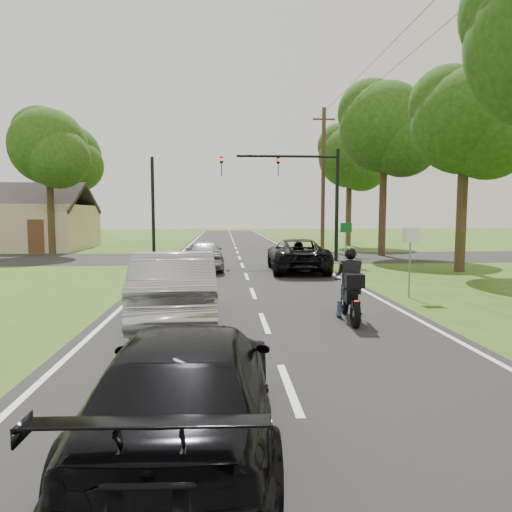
{
  "coord_description": "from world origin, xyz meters",
  "views": [
    {
      "loc": [
        -0.94,
        -10.36,
        2.52
      ],
      "look_at": [
        0.02,
        3.0,
        1.3
      ],
      "focal_mm": 32.0,
      "sensor_mm": 36.0,
      "label": 1
    }
  ],
  "objects_px": {
    "utility_pole_far": "(323,178)",
    "motorcycle_rider": "(351,292)",
    "silver_suv": "(204,254)",
    "sign_green": "(346,234)",
    "silver_sedan": "(175,286)",
    "sign_white": "(411,245)",
    "dark_car_behind": "(189,384)",
    "dark_suv": "(297,255)",
    "traffic_signal": "(303,184)"
  },
  "relations": [
    {
      "from": "utility_pole_far",
      "to": "motorcycle_rider",
      "type": "bearing_deg",
      "value": -100.72
    },
    {
      "from": "silver_suv",
      "to": "utility_pole_far",
      "type": "height_order",
      "value": "utility_pole_far"
    },
    {
      "from": "sign_green",
      "to": "silver_suv",
      "type": "bearing_deg",
      "value": -175.03
    },
    {
      "from": "silver_sedan",
      "to": "silver_suv",
      "type": "xyz_separation_m",
      "value": [
        0.27,
        10.02,
        -0.12
      ]
    },
    {
      "from": "sign_white",
      "to": "sign_green",
      "type": "bearing_deg",
      "value": 88.57
    },
    {
      "from": "dark_car_behind",
      "to": "silver_sedan",
      "type": "bearing_deg",
      "value": -80.37
    },
    {
      "from": "dark_car_behind",
      "to": "silver_suv",
      "type": "bearing_deg",
      "value": -85.89
    },
    {
      "from": "silver_sedan",
      "to": "sign_green",
      "type": "bearing_deg",
      "value": -127.55
    },
    {
      "from": "dark_suv",
      "to": "silver_suv",
      "type": "distance_m",
      "value": 4.21
    },
    {
      "from": "dark_car_behind",
      "to": "sign_green",
      "type": "xyz_separation_m",
      "value": [
        6.23,
        16.46,
        0.93
      ]
    },
    {
      "from": "motorcycle_rider",
      "to": "utility_pole_far",
      "type": "relative_size",
      "value": 0.2
    },
    {
      "from": "traffic_signal",
      "to": "sign_white",
      "type": "xyz_separation_m",
      "value": [
        1.36,
        -11.02,
        -2.54
      ]
    },
    {
      "from": "dark_car_behind",
      "to": "sign_white",
      "type": "xyz_separation_m",
      "value": [
        6.03,
        8.46,
        0.93
      ]
    },
    {
      "from": "motorcycle_rider",
      "to": "sign_green",
      "type": "bearing_deg",
      "value": 80.81
    },
    {
      "from": "dark_suv",
      "to": "sign_white",
      "type": "height_order",
      "value": "sign_white"
    },
    {
      "from": "motorcycle_rider",
      "to": "silver_suv",
      "type": "relative_size",
      "value": 0.5
    },
    {
      "from": "silver_suv",
      "to": "silver_sedan",
      "type": "bearing_deg",
      "value": 84.0
    },
    {
      "from": "motorcycle_rider",
      "to": "silver_sedan",
      "type": "distance_m",
      "value": 4.14
    },
    {
      "from": "dark_suv",
      "to": "sign_green",
      "type": "distance_m",
      "value": 3.0
    },
    {
      "from": "silver_suv",
      "to": "dark_car_behind",
      "type": "height_order",
      "value": "silver_suv"
    },
    {
      "from": "dark_suv",
      "to": "utility_pole_far",
      "type": "xyz_separation_m",
      "value": [
        3.86,
        12.33,
        4.35
      ]
    },
    {
      "from": "dark_suv",
      "to": "sign_green",
      "type": "xyz_separation_m",
      "value": [
        2.56,
        1.31,
        0.86
      ]
    },
    {
      "from": "sign_white",
      "to": "traffic_signal",
      "type": "bearing_deg",
      "value": 97.05
    },
    {
      "from": "dark_suv",
      "to": "motorcycle_rider",
      "type": "bearing_deg",
      "value": 90.24
    },
    {
      "from": "utility_pole_far",
      "to": "dark_suv",
      "type": "bearing_deg",
      "value": -107.38
    },
    {
      "from": "motorcycle_rider",
      "to": "sign_green",
      "type": "xyz_separation_m",
      "value": [
        2.85,
        10.9,
        0.9
      ]
    },
    {
      "from": "motorcycle_rider",
      "to": "dark_car_behind",
      "type": "relative_size",
      "value": 0.45
    },
    {
      "from": "dark_suv",
      "to": "sign_white",
      "type": "xyz_separation_m",
      "value": [
        2.36,
        -6.69,
        0.86
      ]
    },
    {
      "from": "silver_sedan",
      "to": "utility_pole_far",
      "type": "distance_m",
      "value": 23.54
    },
    {
      "from": "utility_pole_far",
      "to": "dark_car_behind",
      "type": "bearing_deg",
      "value": -105.33
    },
    {
      "from": "silver_sedan",
      "to": "silver_suv",
      "type": "bearing_deg",
      "value": -95.73
    },
    {
      "from": "motorcycle_rider",
      "to": "silver_suv",
      "type": "bearing_deg",
      "value": 115.97
    },
    {
      "from": "motorcycle_rider",
      "to": "silver_suv",
      "type": "height_order",
      "value": "motorcycle_rider"
    },
    {
      "from": "sign_white",
      "to": "silver_sedan",
      "type": "bearing_deg",
      "value": -159.01
    },
    {
      "from": "dark_suv",
      "to": "dark_car_behind",
      "type": "distance_m",
      "value": 15.59
    },
    {
      "from": "motorcycle_rider",
      "to": "utility_pole_far",
      "type": "bearing_deg",
      "value": 84.74
    },
    {
      "from": "traffic_signal",
      "to": "sign_green",
      "type": "distance_m",
      "value": 4.24
    },
    {
      "from": "motorcycle_rider",
      "to": "sign_white",
      "type": "bearing_deg",
      "value": 53.05
    },
    {
      "from": "utility_pole_far",
      "to": "sign_white",
      "type": "distance_m",
      "value": 19.39
    },
    {
      "from": "silver_sedan",
      "to": "traffic_signal",
      "type": "distance_m",
      "value": 15.02
    },
    {
      "from": "motorcycle_rider",
      "to": "traffic_signal",
      "type": "relative_size",
      "value": 0.32
    },
    {
      "from": "silver_sedan",
      "to": "silver_suv",
      "type": "distance_m",
      "value": 10.02
    },
    {
      "from": "silver_sedan",
      "to": "utility_pole_far",
      "type": "xyz_separation_m",
      "value": [
        8.28,
        21.62,
        4.25
      ]
    },
    {
      "from": "silver_sedan",
      "to": "dark_car_behind",
      "type": "bearing_deg",
      "value": 93.04
    },
    {
      "from": "motorcycle_rider",
      "to": "silver_sedan",
      "type": "xyz_separation_m",
      "value": [
        -4.13,
        0.3,
        0.14
      ]
    },
    {
      "from": "silver_sedan",
      "to": "utility_pole_far",
      "type": "relative_size",
      "value": 0.5
    },
    {
      "from": "motorcycle_rider",
      "to": "sign_white",
      "type": "distance_m",
      "value": 4.03
    },
    {
      "from": "traffic_signal",
      "to": "sign_green",
      "type": "bearing_deg",
      "value": -62.62
    },
    {
      "from": "sign_green",
      "to": "utility_pole_far",
      "type": "bearing_deg",
      "value": 83.27
    },
    {
      "from": "utility_pole_far",
      "to": "silver_suv",
      "type": "bearing_deg",
      "value": -124.61
    }
  ]
}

